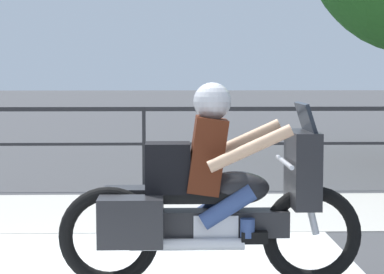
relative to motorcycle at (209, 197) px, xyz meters
name	(u,v)px	position (x,y,z in m)	size (l,w,h in m)	color
sidewalk_band	(139,211)	(-0.66, 3.06, -0.69)	(44.00, 2.40, 0.01)	#B7B2A8
fence_railing	(144,124)	(-0.66, 4.80, 0.22)	(36.00, 0.05, 1.16)	#232326
motorcycle	(209,197)	(0.00, 0.00, 0.00)	(2.35, 0.76, 1.57)	black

